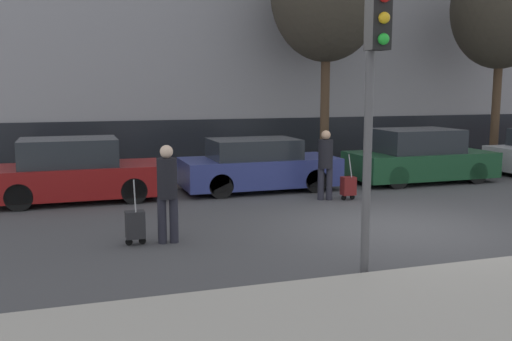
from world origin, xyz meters
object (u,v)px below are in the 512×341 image
parked_car_1 (258,166)px  trolley_right (348,186)px  pedestrian_left (167,188)px  traffic_light (374,76)px  trolley_left (135,225)px  pedestrian_right (325,161)px  parked_car_0 (75,172)px  bare_tree_down_street (502,8)px  parked_car_2 (419,157)px

parked_car_1 → trolley_right: bearing=-49.6°
pedestrian_left → traffic_light: traffic_light is taller
trolley_left → pedestrian_right: pedestrian_right is taller
parked_car_0 → parked_car_1: parked_car_0 is taller
parked_car_0 → bare_tree_down_street: size_ratio=0.55×
bare_tree_down_street → pedestrian_left: bearing=-152.6°
parked_car_0 → parked_car_2: (9.27, -0.12, 0.01)m
trolley_left → trolley_right: (5.23, 2.38, -0.01)m
parked_car_0 → trolley_right: parked_car_0 is taller
parked_car_2 → pedestrian_right: pedestrian_right is taller
parked_car_1 → bare_tree_down_street: bare_tree_down_street is taller
pedestrian_right → trolley_right: size_ratio=1.51×
parked_car_2 → parked_car_1: bearing=178.8°
trolley_left → trolley_right: trolley_left is taller
parked_car_1 → traffic_light: bearing=-95.7°
parked_car_2 → trolley_right: size_ratio=3.70×
trolley_left → trolley_right: 5.75m
parked_car_1 → bare_tree_down_street: size_ratio=0.56×
parked_car_0 → pedestrian_left: pedestrian_left is taller
trolley_left → pedestrian_right: bearing=28.6°
traffic_light → bare_tree_down_street: bearing=42.4°
pedestrian_left → bare_tree_down_street: 14.37m
trolley_right → bare_tree_down_street: 9.77m
parked_car_1 → pedestrian_left: bearing=-125.3°
trolley_left → pedestrian_right: 5.40m
parked_car_1 → trolley_right: 2.52m
parked_car_0 → pedestrian_left: (1.45, -4.35, 0.28)m
bare_tree_down_street → traffic_light: bearing=-137.6°
bare_tree_down_street → parked_car_0: bearing=-171.8°
pedestrian_left → pedestrian_right: (4.16, 2.61, -0.02)m
parked_car_0 → trolley_left: bearing=-78.1°
parked_car_0 → bare_tree_down_street: bearing=8.2°
pedestrian_left → trolley_left: size_ratio=1.50×
pedestrian_right → traffic_light: bearing=90.3°
bare_tree_down_street → parked_car_2: bearing=-154.5°
parked_car_1 → pedestrian_left: (-3.06, -4.33, 0.32)m
trolley_left → bare_tree_down_street: bearing=26.2°
parked_car_0 → pedestrian_left: bearing=-71.5°
pedestrian_right → parked_car_1: bearing=-38.3°
parked_car_1 → trolley_left: bearing=-130.1°
parked_car_2 → pedestrian_right: 4.01m
traffic_light → pedestrian_right: bearing=71.2°
trolley_left → trolley_right: size_ratio=1.03×
parked_car_0 → bare_tree_down_street: (13.64, 1.97, 4.55)m
bare_tree_down_street → pedestrian_right: bearing=-155.2°
pedestrian_left → parked_car_1: bearing=59.8°
parked_car_1 → pedestrian_right: size_ratio=2.42×
parked_car_1 → parked_car_0: bearing=179.8°
parked_car_0 → pedestrian_right: pedestrian_right is taller
traffic_light → trolley_right: bearing=65.5°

